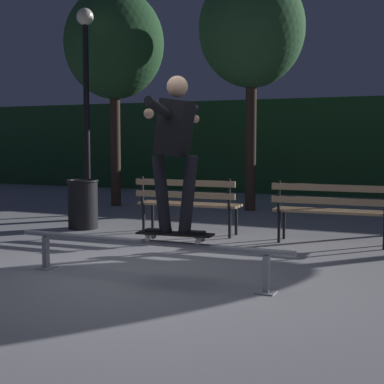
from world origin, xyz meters
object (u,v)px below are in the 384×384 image
(skateboard, at_px, (175,234))
(tree_behind_benches, at_px, (252,30))
(trash_can, at_px, (83,203))
(skateboarder, at_px, (175,141))
(tree_far_left, at_px, (114,45))
(park_bench_left_center, at_px, (331,206))
(park_bench_leftmost, at_px, (187,200))
(lamp_post_left, at_px, (86,85))
(grind_rail, at_px, (146,248))

(skateboard, distance_m, tree_behind_benches, 6.86)
(tree_behind_benches, xyz_separation_m, trash_can, (-1.75, -3.40, -3.22))
(skateboarder, bearing_deg, tree_far_left, 126.15)
(skateboarder, height_order, trash_can, skateboarder)
(park_bench_left_center, xyz_separation_m, tree_behind_benches, (-2.21, 3.26, 3.09))
(skateboard, bearing_deg, tree_behind_benches, 100.71)
(park_bench_leftmost, height_order, tree_far_left, tree_far_left)
(skateboarder, relative_size, trash_can, 1.95)
(trash_can, bearing_deg, skateboard, -41.92)
(skateboarder, bearing_deg, trash_can, 138.11)
(tree_far_left, bearing_deg, skateboarder, -53.85)
(skateboard, relative_size, skateboarder, 0.51)
(skateboard, height_order, park_bench_leftmost, park_bench_leftmost)
(skateboarder, relative_size, tree_behind_benches, 0.32)
(lamp_post_left, bearing_deg, park_bench_leftmost, -26.26)
(tree_behind_benches, distance_m, lamp_post_left, 3.47)
(tree_far_left, bearing_deg, park_bench_leftmost, -43.74)
(grind_rail, relative_size, skateboard, 3.92)
(park_bench_left_center, xyz_separation_m, trash_can, (-3.96, -0.14, -0.12))
(skateboarder, bearing_deg, park_bench_left_center, 68.67)
(skateboarder, distance_m, tree_far_left, 7.25)
(grind_rail, distance_m, tree_behind_benches, 6.89)
(grind_rail, distance_m, lamp_post_left, 5.75)
(park_bench_left_center, xyz_separation_m, tree_far_left, (-5.17, 2.88, 2.94))
(lamp_post_left, bearing_deg, tree_far_left, 101.62)
(skateboard, relative_size, tree_far_left, 0.17)
(park_bench_left_center, bearing_deg, skateboarder, -111.33)
(skateboard, xyz_separation_m, skateboarder, (0.00, 0.00, 0.94))
(grind_rail, bearing_deg, park_bench_left_center, 62.92)
(skateboarder, height_order, tree_behind_benches, tree_behind_benches)
(skateboarder, distance_m, trash_can, 4.01)
(skateboard, height_order, tree_far_left, tree_far_left)
(lamp_post_left, bearing_deg, skateboarder, -47.04)
(skateboarder, height_order, park_bench_left_center, skateboarder)
(park_bench_leftmost, height_order, park_bench_left_center, same)
(park_bench_leftmost, height_order, lamp_post_left, lamp_post_left)
(skateboard, relative_size, park_bench_left_center, 0.49)
(skateboarder, xyz_separation_m, lamp_post_left, (-3.78, 4.06, 1.05))
(skateboarder, relative_size, park_bench_left_center, 0.97)
(tree_behind_benches, bearing_deg, tree_far_left, -172.77)
(park_bench_leftmost, xyz_separation_m, trash_can, (-1.80, -0.14, -0.12))
(skateboard, bearing_deg, grind_rail, 180.00)
(park_bench_leftmost, distance_m, tree_far_left, 5.10)
(tree_behind_benches, xyz_separation_m, lamp_post_left, (-2.65, -1.93, -1.15))
(grind_rail, height_order, tree_far_left, tree_far_left)
(park_bench_leftmost, xyz_separation_m, tree_behind_benches, (-0.05, 3.26, 3.09))
(skateboarder, height_order, park_bench_leftmost, skateboarder)
(grind_rail, relative_size, skateboarder, 2.00)
(park_bench_left_center, bearing_deg, park_bench_leftmost, 180.00)
(park_bench_left_center, bearing_deg, grind_rail, -117.08)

